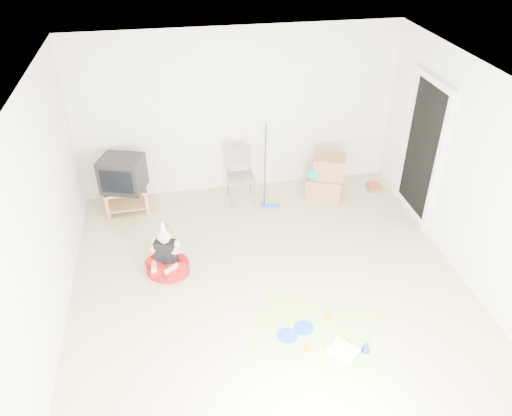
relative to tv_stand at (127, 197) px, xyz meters
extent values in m
plane|color=#C6B68E|center=(1.82, -2.02, -0.24)|extent=(5.00, 5.00, 0.00)
cube|color=black|center=(4.30, -0.82, 0.78)|extent=(0.02, 0.90, 2.05)
cube|color=#A7734B|center=(0.00, 0.00, 0.14)|extent=(0.66, 0.44, 0.03)
cube|color=#A7734B|center=(0.00, 0.00, -0.12)|extent=(0.66, 0.44, 0.03)
cube|color=#A7734B|center=(-0.28, -0.19, -0.04)|extent=(0.05, 0.05, 0.40)
cube|color=#A7734B|center=(0.30, -0.15, -0.04)|extent=(0.05, 0.05, 0.40)
cube|color=#A7734B|center=(-0.30, 0.15, -0.04)|extent=(0.05, 0.05, 0.40)
cube|color=#A7734B|center=(0.28, 0.19, -0.04)|extent=(0.05, 0.05, 0.40)
cube|color=black|center=(0.00, 0.00, 0.42)|extent=(0.73, 0.66, 0.52)
cube|color=gray|center=(1.77, -0.04, 0.19)|extent=(0.41, 0.39, 0.03)
cylinder|color=gray|center=(1.58, -0.05, 0.21)|extent=(0.02, 0.02, 0.90)
cylinder|color=gray|center=(1.95, -0.04, 0.21)|extent=(0.02, 0.02, 0.90)
cube|color=#A3704E|center=(3.10, -0.15, -0.06)|extent=(0.68, 0.61, 0.37)
cube|color=#A3704E|center=(3.16, -0.14, 0.30)|extent=(0.59, 0.53, 0.35)
ellipsoid|color=#0D8F95|center=(2.91, -0.20, 0.22)|extent=(0.24, 0.17, 0.20)
cube|color=blue|center=(2.19, -0.29, -0.23)|extent=(0.33, 0.18, 0.03)
cylinder|color=black|center=(2.19, -0.29, 0.40)|extent=(0.13, 0.41, 1.23)
cube|color=#287952|center=(4.01, -0.06, -0.23)|extent=(0.26, 0.31, 0.03)
cube|color=#AC4324|center=(4.01, -0.06, -0.20)|extent=(0.22, 0.28, 0.03)
cylinder|color=#A90F11|center=(0.56, -1.57, -0.16)|extent=(0.74, 0.74, 0.16)
cube|color=black|center=(0.56, -1.57, 0.09)|extent=(0.29, 0.23, 0.35)
sphere|color=#CFA98A|center=(0.56, -1.57, 0.35)|extent=(0.23, 0.23, 0.18)
cone|color=white|center=(0.56, -1.57, 0.51)|extent=(0.10, 0.10, 0.14)
cube|color=#FE357B|center=(2.17, -2.95, -0.24)|extent=(1.73, 1.55, 0.01)
cube|color=white|center=(2.38, -3.29, -0.20)|extent=(0.37, 0.37, 0.08)
cube|color=#41B66B|center=(2.38, -3.29, -0.23)|extent=(0.37, 0.37, 0.01)
cylinder|color=beige|center=(2.27, -3.25, -0.13)|extent=(0.01, 0.01, 0.07)
cylinder|color=beige|center=(2.32, -3.30, -0.13)|extent=(0.01, 0.01, 0.07)
cylinder|color=beige|center=(2.37, -3.35, -0.13)|extent=(0.01, 0.01, 0.07)
cylinder|color=beige|center=(2.41, -3.40, -0.13)|extent=(0.01, 0.01, 0.07)
cylinder|color=beige|center=(2.34, -3.19, -0.13)|extent=(0.01, 0.01, 0.07)
cylinder|color=beige|center=(2.39, -3.24, -0.13)|extent=(0.01, 0.01, 0.07)
cylinder|color=beige|center=(2.44, -3.29, -0.13)|extent=(0.01, 0.01, 0.07)
cylinder|color=beige|center=(2.48, -3.34, -0.13)|extent=(0.01, 0.01, 0.07)
cylinder|color=blue|center=(2.05, -2.86, -0.23)|extent=(0.31, 0.31, 0.01)
cylinder|color=blue|center=(1.83, -2.93, -0.23)|extent=(0.32, 0.32, 0.01)
cylinder|color=orange|center=(2.36, -2.78, -0.20)|extent=(0.07, 0.07, 0.07)
cylinder|color=orange|center=(2.01, -3.18, -0.20)|extent=(0.08, 0.08, 0.08)
cone|color=blue|center=(2.63, -3.29, -0.16)|extent=(0.14, 0.14, 0.15)
camera|label=1|loc=(0.79, -6.70, 4.07)|focal=35.00mm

